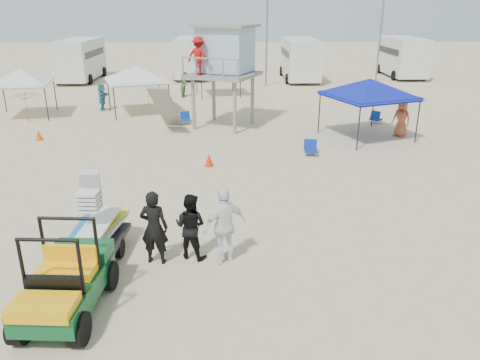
{
  "coord_description": "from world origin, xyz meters",
  "views": [
    {
      "loc": [
        0.24,
        -9.38,
        6.0
      ],
      "look_at": [
        0.5,
        3.0,
        1.3
      ],
      "focal_mm": 35.0,
      "sensor_mm": 36.0,
      "label": 1
    }
  ],
  "objects_px": {
    "surf_trailer": "(95,227)",
    "man_left": "(154,227)",
    "utility_cart": "(62,276)",
    "canopy_blue": "(370,82)",
    "lifeguard_tower": "(221,54)"
  },
  "relations": [
    {
      "from": "man_left",
      "to": "lifeguard_tower",
      "type": "xyz_separation_m",
      "value": [
        1.42,
        13.65,
        2.72
      ]
    },
    {
      "from": "surf_trailer",
      "to": "lifeguard_tower",
      "type": "height_order",
      "value": "lifeguard_tower"
    },
    {
      "from": "man_left",
      "to": "utility_cart",
      "type": "bearing_deg",
      "value": 61.69
    },
    {
      "from": "utility_cart",
      "to": "canopy_blue",
      "type": "bearing_deg",
      "value": 53.72
    },
    {
      "from": "lifeguard_tower",
      "to": "canopy_blue",
      "type": "bearing_deg",
      "value": -19.1
    },
    {
      "from": "lifeguard_tower",
      "to": "canopy_blue",
      "type": "distance_m",
      "value": 7.3
    },
    {
      "from": "surf_trailer",
      "to": "man_left",
      "type": "distance_m",
      "value": 1.55
    },
    {
      "from": "utility_cart",
      "to": "man_left",
      "type": "height_order",
      "value": "utility_cart"
    },
    {
      "from": "man_left",
      "to": "canopy_blue",
      "type": "height_order",
      "value": "canopy_blue"
    },
    {
      "from": "man_left",
      "to": "lifeguard_tower",
      "type": "height_order",
      "value": "lifeguard_tower"
    },
    {
      "from": "surf_trailer",
      "to": "lifeguard_tower",
      "type": "relative_size",
      "value": 0.48
    },
    {
      "from": "surf_trailer",
      "to": "canopy_blue",
      "type": "xyz_separation_m",
      "value": [
        9.77,
        10.98,
        1.82
      ]
    },
    {
      "from": "man_left",
      "to": "lifeguard_tower",
      "type": "relative_size",
      "value": 0.38
    },
    {
      "from": "utility_cart",
      "to": "canopy_blue",
      "type": "height_order",
      "value": "canopy_blue"
    },
    {
      "from": "canopy_blue",
      "to": "utility_cart",
      "type": "bearing_deg",
      "value": -126.28
    }
  ]
}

